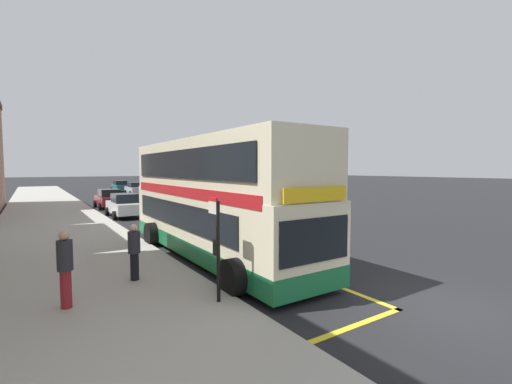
{
  "coord_description": "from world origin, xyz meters",
  "views": [
    {
      "loc": [
        -8.2,
        -4.12,
        3.33
      ],
      "look_at": [
        -0.1,
        8.14,
        2.34
      ],
      "focal_mm": 24.07,
      "sensor_mm": 36.0,
      "label": 1
    }
  ],
  "objects_px": {
    "parked_car_white_distant": "(125,205)",
    "parked_car_teal_kerbside": "(120,186)",
    "bus_stop_sign": "(217,240)",
    "pedestrian_waiting_near_sign": "(134,250)",
    "parked_car_maroon_ahead": "(109,199)",
    "double_decker_bus": "(212,202)",
    "pedestrian_further_back": "(65,265)",
    "parked_car_silver_across": "(135,189)"
  },
  "relations": [
    {
      "from": "parked_car_white_distant",
      "to": "parked_car_teal_kerbside",
      "type": "xyz_separation_m",
      "value": [
        5.55,
        27.92,
        0.0
      ]
    },
    {
      "from": "bus_stop_sign",
      "to": "pedestrian_waiting_near_sign",
      "type": "height_order",
      "value": "bus_stop_sign"
    },
    {
      "from": "bus_stop_sign",
      "to": "parked_car_maroon_ahead",
      "type": "bearing_deg",
      "value": 85.48
    },
    {
      "from": "parked_car_white_distant",
      "to": "parked_car_teal_kerbside",
      "type": "bearing_deg",
      "value": 78.37
    },
    {
      "from": "double_decker_bus",
      "to": "pedestrian_further_back",
      "type": "distance_m",
      "value": 5.96
    },
    {
      "from": "parked_car_silver_across",
      "to": "parked_car_maroon_ahead",
      "type": "bearing_deg",
      "value": -112.37
    },
    {
      "from": "bus_stop_sign",
      "to": "pedestrian_further_back",
      "type": "bearing_deg",
      "value": 153.72
    },
    {
      "from": "parked_car_maroon_ahead",
      "to": "pedestrian_waiting_near_sign",
      "type": "bearing_deg",
      "value": -96.62
    },
    {
      "from": "parked_car_teal_kerbside",
      "to": "pedestrian_further_back",
      "type": "bearing_deg",
      "value": -102.94
    },
    {
      "from": "parked_car_white_distant",
      "to": "pedestrian_further_back",
      "type": "distance_m",
      "value": 16.7
    },
    {
      "from": "bus_stop_sign",
      "to": "parked_car_silver_across",
      "type": "height_order",
      "value": "bus_stop_sign"
    },
    {
      "from": "pedestrian_waiting_near_sign",
      "to": "pedestrian_further_back",
      "type": "height_order",
      "value": "pedestrian_further_back"
    },
    {
      "from": "bus_stop_sign",
      "to": "parked_car_white_distant",
      "type": "bearing_deg",
      "value": 84.26
    },
    {
      "from": "parked_car_teal_kerbside",
      "to": "parked_car_maroon_ahead",
      "type": "bearing_deg",
      "value": -103.67
    },
    {
      "from": "bus_stop_sign",
      "to": "parked_car_teal_kerbside",
      "type": "xyz_separation_m",
      "value": [
        7.31,
        45.42,
        -0.84
      ]
    },
    {
      "from": "parked_car_silver_across",
      "to": "pedestrian_waiting_near_sign",
      "type": "height_order",
      "value": "pedestrian_waiting_near_sign"
    },
    {
      "from": "pedestrian_further_back",
      "to": "bus_stop_sign",
      "type": "bearing_deg",
      "value": -26.28
    },
    {
      "from": "double_decker_bus",
      "to": "parked_car_maroon_ahead",
      "type": "distance_m",
      "value": 19.36
    },
    {
      "from": "parked_car_white_distant",
      "to": "parked_car_teal_kerbside",
      "type": "distance_m",
      "value": 28.46
    },
    {
      "from": "parked_car_silver_across",
      "to": "parked_car_teal_kerbside",
      "type": "bearing_deg",
      "value": 91.38
    },
    {
      "from": "parked_car_silver_across",
      "to": "parked_car_maroon_ahead",
      "type": "xyz_separation_m",
      "value": [
        -5.67,
        -14.02,
        0.0
      ]
    },
    {
      "from": "pedestrian_waiting_near_sign",
      "to": "pedestrian_further_back",
      "type": "bearing_deg",
      "value": -147.2
    },
    {
      "from": "parked_car_silver_across",
      "to": "pedestrian_waiting_near_sign",
      "type": "xyz_separation_m",
      "value": [
        -8.81,
        -35.04,
        0.22
      ]
    },
    {
      "from": "bus_stop_sign",
      "to": "pedestrian_further_back",
      "type": "relative_size",
      "value": 1.39
    },
    {
      "from": "parked_car_white_distant",
      "to": "pedestrian_further_back",
      "type": "bearing_deg",
      "value": -107.26
    },
    {
      "from": "pedestrian_waiting_near_sign",
      "to": "pedestrian_further_back",
      "type": "xyz_separation_m",
      "value": [
        -1.82,
        -1.17,
        0.11
      ]
    },
    {
      "from": "pedestrian_further_back",
      "to": "parked_car_teal_kerbside",
      "type": "bearing_deg",
      "value": 76.67
    },
    {
      "from": "parked_car_maroon_ahead",
      "to": "pedestrian_further_back",
      "type": "relative_size",
      "value": 2.33
    },
    {
      "from": "parked_car_white_distant",
      "to": "pedestrian_waiting_near_sign",
      "type": "height_order",
      "value": "pedestrian_waiting_near_sign"
    },
    {
      "from": "bus_stop_sign",
      "to": "pedestrian_further_back",
      "type": "xyz_separation_m",
      "value": [
        -3.09,
        1.53,
        -0.51
      ]
    },
    {
      "from": "pedestrian_waiting_near_sign",
      "to": "double_decker_bus",
      "type": "bearing_deg",
      "value": 27.12
    },
    {
      "from": "parked_car_maroon_ahead",
      "to": "parked_car_teal_kerbside",
      "type": "bearing_deg",
      "value": 77.83
    },
    {
      "from": "double_decker_bus",
      "to": "parked_car_maroon_ahead",
      "type": "xyz_separation_m",
      "value": [
        -0.17,
        19.32,
        -1.27
      ]
    },
    {
      "from": "double_decker_bus",
      "to": "parked_car_silver_across",
      "type": "xyz_separation_m",
      "value": [
        5.49,
        33.34,
        -1.27
      ]
    },
    {
      "from": "parked_car_teal_kerbside",
      "to": "pedestrian_waiting_near_sign",
      "type": "height_order",
      "value": "pedestrian_waiting_near_sign"
    },
    {
      "from": "pedestrian_waiting_near_sign",
      "to": "bus_stop_sign",
      "type": "bearing_deg",
      "value": -64.82
    },
    {
      "from": "double_decker_bus",
      "to": "parked_car_white_distant",
      "type": "distance_m",
      "value": 13.17
    },
    {
      "from": "parked_car_maroon_ahead",
      "to": "parked_car_teal_kerbside",
      "type": "xyz_separation_m",
      "value": [
        5.43,
        21.7,
        0.0
      ]
    },
    {
      "from": "bus_stop_sign",
      "to": "parked_car_silver_across",
      "type": "relative_size",
      "value": 0.6
    },
    {
      "from": "parked_car_silver_across",
      "to": "parked_car_maroon_ahead",
      "type": "distance_m",
      "value": 15.12
    },
    {
      "from": "double_decker_bus",
      "to": "parked_car_white_distant",
      "type": "relative_size",
      "value": 2.69
    },
    {
      "from": "parked_car_white_distant",
      "to": "pedestrian_further_back",
      "type": "height_order",
      "value": "pedestrian_further_back"
    }
  ]
}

